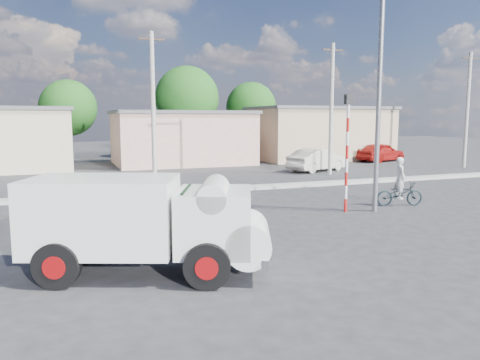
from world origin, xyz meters
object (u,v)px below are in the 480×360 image
object	(u,v)px
traffic_pole	(347,143)
car_red	(381,152)
car_cream	(317,160)
streetlight	(376,78)
truck	(149,221)
cyclist	(400,185)
bicycle	(399,194)

from	to	relation	value
traffic_pole	car_red	bearing A→B (deg)	49.16
car_cream	streetlight	world-z (taller)	streetlight
truck	traffic_pole	world-z (taller)	traffic_pole
cyclist	car_cream	bearing A→B (deg)	1.28
car_cream	cyclist	bearing A→B (deg)	143.84
truck	cyclist	bearing A→B (deg)	45.20
bicycle	streetlight	world-z (taller)	streetlight
cyclist	traffic_pole	world-z (taller)	traffic_pole
car_cream	traffic_pole	world-z (taller)	traffic_pole
car_red	streetlight	xyz separation A→B (m)	(-13.34, -16.82, 4.20)
bicycle	cyclist	size ratio (longest dim) A/B	1.12
truck	car_cream	size ratio (longest dim) A/B	1.25
bicycle	streetlight	size ratio (longest dim) A/B	0.21
truck	bicycle	distance (m)	11.83
cyclist	car_red	size ratio (longest dim) A/B	0.37
car_cream	car_red	bearing A→B (deg)	-84.17
cyclist	traffic_pole	bearing A→B (deg)	112.15
traffic_pole	streetlight	world-z (taller)	streetlight
truck	bicycle	world-z (taller)	truck
bicycle	traffic_pole	distance (m)	3.44
cyclist	truck	bearing A→B (deg)	129.84
cyclist	car_cream	distance (m)	12.39
cyclist	car_cream	size ratio (longest dim) A/B	0.37
car_cream	streetlight	bearing A→B (deg)	137.19
bicycle	car_red	xyz separation A→B (m)	(11.57, 16.24, 0.28)
cyclist	streetlight	bearing A→B (deg)	124.38
bicycle	streetlight	distance (m)	4.85
truck	traffic_pole	distance (m)	9.35
bicycle	traffic_pole	xyz separation A→B (m)	(-2.71, -0.28, 2.11)
bicycle	truck	bearing A→B (deg)	129.84
car_cream	traffic_pole	size ratio (longest dim) A/B	1.04
car_red	truck	bearing A→B (deg)	117.03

